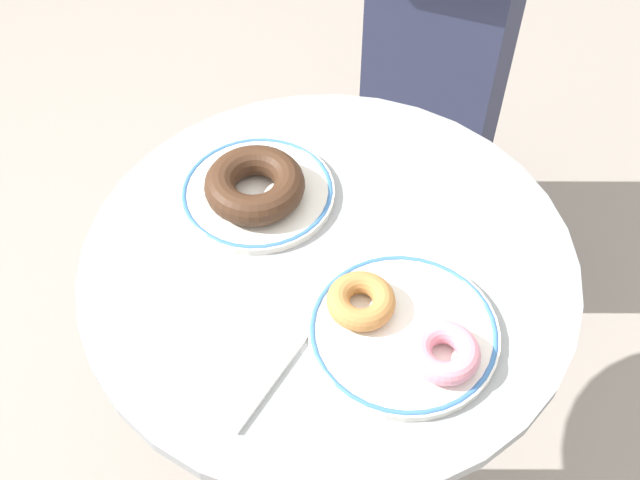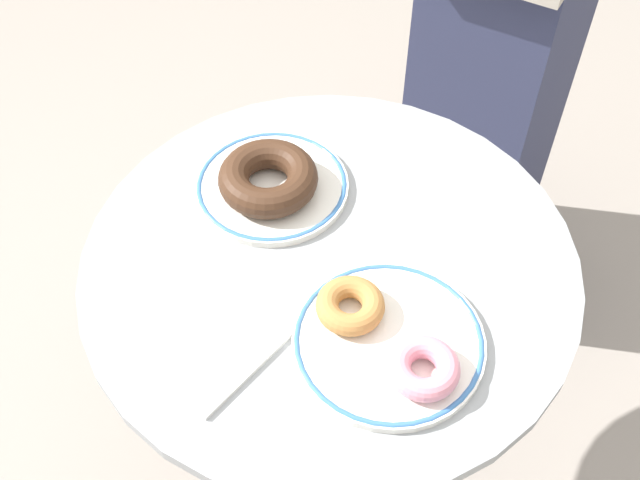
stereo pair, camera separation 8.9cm
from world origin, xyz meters
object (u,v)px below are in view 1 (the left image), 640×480
object	(u,v)px
donut_pink_frosted	(444,352)
paper_napkin	(230,358)
cafe_table	(327,359)
donut_old_fashioned	(361,301)
plate_left	(258,192)
donut_chocolate	(255,185)
plate_right	(403,331)

from	to	relation	value
donut_pink_frosted	paper_napkin	distance (m)	0.23
cafe_table	donut_old_fashioned	xyz separation A→B (m)	(0.08, -0.05, 0.27)
plate_left	donut_chocolate	distance (m)	0.03
cafe_table	donut_old_fashioned	bearing A→B (deg)	-30.42
plate_left	cafe_table	bearing A→B (deg)	-10.90
donut_pink_frosted	donut_old_fashioned	xyz separation A→B (m)	(-0.11, 0.00, 0.00)
donut_old_fashioned	donut_chocolate	bearing A→B (deg)	163.28
donut_chocolate	paper_napkin	xyz separation A→B (m)	(0.13, -0.20, -0.03)
plate_right	donut_old_fashioned	world-z (taller)	donut_old_fashioned
plate_right	donut_old_fashioned	distance (m)	0.06
plate_left	donut_pink_frosted	distance (m)	0.33
donut_chocolate	plate_right	bearing A→B (deg)	-12.22
plate_right	donut_pink_frosted	distance (m)	0.06
donut_old_fashioned	plate_left	bearing A→B (deg)	161.28
paper_napkin	donut_chocolate	bearing A→B (deg)	122.85
donut_pink_frosted	paper_napkin	world-z (taller)	donut_pink_frosted
plate_left	plate_right	distance (m)	0.27
cafe_table	donut_chocolate	bearing A→B (deg)	172.93
cafe_table	plate_left	bearing A→B (deg)	169.10
plate_right	donut_pink_frosted	world-z (taller)	donut_pink_frosted
cafe_table	plate_left	distance (m)	0.28
cafe_table	donut_pink_frosted	distance (m)	0.33
plate_right	paper_napkin	distance (m)	0.19
plate_right	donut_pink_frosted	bearing A→B (deg)	-7.59
plate_left	donut_pink_frosted	size ratio (longest dim) A/B	2.56
donut_pink_frosted	plate_left	bearing A→B (deg)	167.09
plate_left	donut_old_fashioned	size ratio (longest dim) A/B	2.56
plate_left	paper_napkin	xyz separation A→B (m)	(0.13, -0.21, -0.00)
plate_left	donut_pink_frosted	world-z (taller)	donut_pink_frosted
donut_old_fashioned	plate_right	bearing A→B (deg)	5.70
cafe_table	paper_napkin	xyz separation A→B (m)	(-0.00, -0.18, 0.25)
donut_pink_frosted	paper_napkin	bearing A→B (deg)	-144.62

